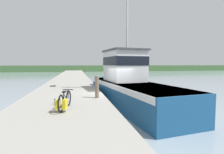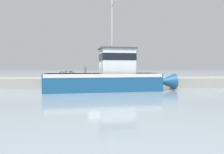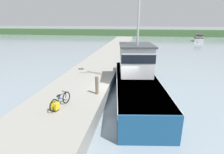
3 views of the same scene
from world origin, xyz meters
TOP-DOWN VIEW (x-y plane):
  - ground_plane at (0.00, 0.00)m, footprint 320.00×320.00m
  - dock_pier at (-3.04, 0.00)m, footprint 4.43×80.00m
  - far_shoreline at (30.00, 55.82)m, footprint 180.00×5.00m
  - fishing_boat_main at (1.09, 0.73)m, footprint 4.18×11.97m
  - boat_red_outer at (17.10, 39.90)m, footprint 3.31×6.77m
  - bicycle_touring at (-2.88, -3.76)m, footprint 0.66×1.67m
  - mooring_post at (-1.32, -1.58)m, footprint 0.21×0.21m
  - hose_coil at (-4.25, 4.00)m, footprint 0.50×0.50m
  - water_bottle_on_curb at (-3.34, -2.68)m, footprint 0.08×0.08m

SIDE VIEW (x-z plane):
  - ground_plane at x=0.00m, z-range 0.00..0.00m
  - dock_pier at x=-3.04m, z-range 0.00..0.97m
  - boat_red_outer at x=17.10m, z-range -0.28..1.75m
  - hose_coil at x=-4.25m, z-range 0.97..1.01m
  - water_bottle_on_curb at x=-3.34m, z-range 0.97..1.22m
  - far_shoreline at x=30.00m, z-range 0.00..2.27m
  - bicycle_touring at x=-2.88m, z-range 0.94..1.67m
  - fishing_boat_main at x=1.09m, z-range -3.04..5.72m
  - mooring_post at x=-1.32m, z-range 0.97..2.12m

